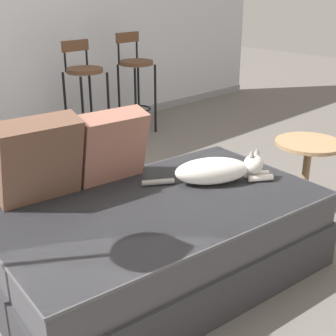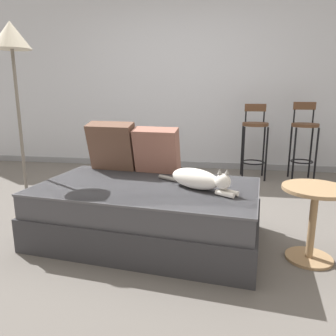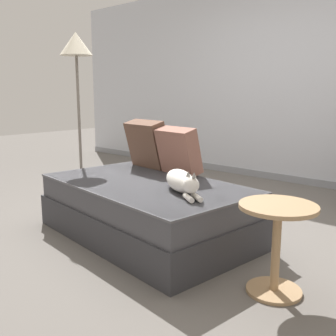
{
  "view_description": "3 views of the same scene",
  "coord_description": "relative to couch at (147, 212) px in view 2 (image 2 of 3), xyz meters",
  "views": [
    {
      "loc": [
        -1.47,
        -1.98,
        1.5
      ],
      "look_at": [
        0.15,
        -0.3,
        0.57
      ],
      "focal_mm": 50.0,
      "sensor_mm": 36.0,
      "label": 1
    },
    {
      "loc": [
        0.55,
        -2.78,
        1.15
      ],
      "look_at": [
        0.15,
        -0.3,
        0.57
      ],
      "focal_mm": 35.0,
      "sensor_mm": 36.0,
      "label": 2
    },
    {
      "loc": [
        2.15,
        -2.53,
        1.15
      ],
      "look_at": [
        0.15,
        -0.3,
        0.57
      ],
      "focal_mm": 42.0,
      "sensor_mm": 36.0,
      "label": 3
    }
  ],
  "objects": [
    {
      "name": "bar_stool_by_doorway",
      "position": [
        1.62,
        2.11,
        0.38
      ],
      "size": [
        0.34,
        0.34,
        1.02
      ],
      "color": "black",
      "rests_on": "ground"
    },
    {
      "name": "side_table",
      "position": [
        1.2,
        -0.14,
        0.12
      ],
      "size": [
        0.44,
        0.44,
        0.53
      ],
      "color": "tan",
      "rests_on": "ground"
    },
    {
      "name": "throw_pillow_middle",
      "position": [
        0.0,
        0.4,
        0.43
      ],
      "size": [
        0.41,
        0.27,
        0.41
      ],
      "color": "#936051",
      "rests_on": "couch"
    },
    {
      "name": "couch",
      "position": [
        0.0,
        0.0,
        0.0
      ],
      "size": [
        1.81,
        1.19,
        0.45
      ],
      "color": "#353539",
      "rests_on": "ground"
    },
    {
      "name": "floor_lamp",
      "position": [
        -1.18,
        0.24,
        1.22
      ],
      "size": [
        0.32,
        0.32,
        1.72
      ],
      "color": "slate",
      "rests_on": "ground"
    },
    {
      "name": "bar_stool_near_window",
      "position": [
        1.0,
        2.11,
        0.36
      ],
      "size": [
        0.34,
        0.34,
        0.99
      ],
      "color": "black",
      "rests_on": "ground"
    },
    {
      "name": "wall_baseboard_trim",
      "position": [
        0.0,
        2.6,
        -0.18
      ],
      "size": [
        8.0,
        0.02,
        0.09
      ],
      "primitive_type": "cube",
      "color": "gray",
      "rests_on": "ground"
    },
    {
      "name": "cat",
      "position": [
        0.4,
        -0.04,
        0.29
      ],
      "size": [
        0.64,
        0.48,
        0.19
      ],
      "color": "white",
      "rests_on": "couch"
    },
    {
      "name": "throw_pillow_corner",
      "position": [
        -0.42,
        0.45,
        0.44
      ],
      "size": [
        0.45,
        0.3,
        0.45
      ],
      "color": "brown",
      "rests_on": "couch"
    },
    {
      "name": "wall_back_panel",
      "position": [
        0.0,
        2.65,
        1.07
      ],
      "size": [
        8.0,
        0.1,
        2.6
      ],
      "primitive_type": "cube",
      "color": "silver",
      "rests_on": "ground"
    },
    {
      "name": "ground_plane",
      "position": [
        0.0,
        0.4,
        -0.23
      ],
      "size": [
        16.0,
        16.0,
        0.0
      ],
      "primitive_type": "plane",
      "color": "#66605B",
      "rests_on": "ground"
    }
  ]
}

